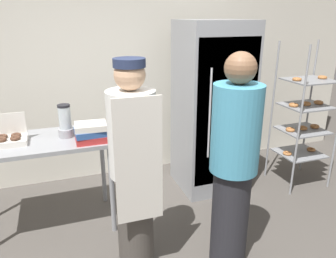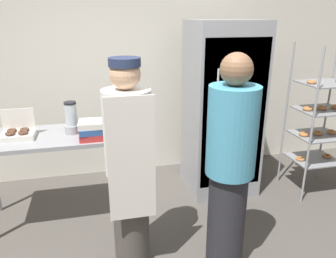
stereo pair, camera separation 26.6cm
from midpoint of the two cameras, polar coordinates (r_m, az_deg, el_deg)
The scene contains 9 objects.
back_wall at distance 3.96m, azimuth -4.12°, elevation 12.69°, with size 6.40×0.12×2.90m, color silver.
refrigerator at distance 3.62m, azimuth 11.44°, elevation 3.30°, with size 0.72×0.70×1.86m.
baking_rack at distance 3.95m, azimuth 26.67°, elevation 1.06°, with size 0.55×0.49×1.63m.
prep_counter at distance 3.13m, azimuth -18.17°, elevation -2.84°, with size 1.22×0.63×0.87m.
donut_box at distance 3.10m, azimuth -22.49°, elevation -0.73°, with size 0.28×0.20×0.25m.
blender_pitcher at distance 3.05m, azimuth -14.10°, elevation 1.62°, with size 0.14×0.14×0.29m.
binder_stack at distance 2.89m, azimuth -10.13°, elevation -0.16°, with size 0.27×0.23×0.16m.
person_baker at distance 2.43m, azimuth -3.70°, elevation -6.35°, with size 0.35×0.36×1.63m.
person_customer at distance 2.45m, azimuth 13.81°, elevation -6.59°, with size 0.36×0.36×1.68m.
Camera 2 is at (-0.49, -1.71, 1.91)m, focal length 35.00 mm.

